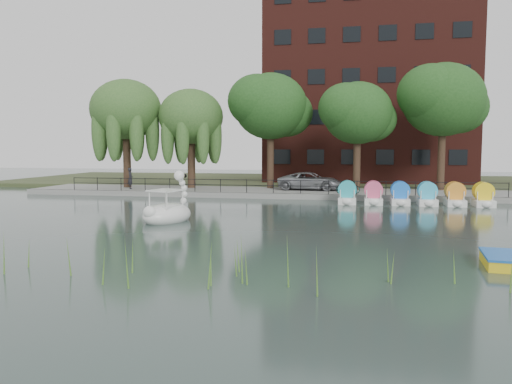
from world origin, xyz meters
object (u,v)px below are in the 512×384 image
(bicycle, at_px, (348,187))
(yellow_rowboat, at_px, (502,260))
(swan_boat, at_px, (168,211))
(minivan, at_px, (310,180))
(pedestrian, at_px, (130,177))

(bicycle, distance_m, yellow_rowboat, 20.72)
(swan_boat, bearing_deg, bicycle, 74.84)
(bicycle, bearing_deg, yellow_rowboat, -172.22)
(minivan, height_order, bicycle, minivan)
(pedestrian, xyz_separation_m, swan_boat, (8.48, -13.83, -0.83))
(bicycle, xyz_separation_m, yellow_rowboat, (4.95, -20.11, -0.69))
(swan_boat, height_order, yellow_rowboat, swan_boat)
(minivan, xyz_separation_m, bicycle, (2.96, -2.57, -0.31))
(minivan, distance_m, yellow_rowboat, 24.04)
(pedestrian, distance_m, swan_boat, 16.24)
(bicycle, height_order, yellow_rowboat, bicycle)
(swan_boat, bearing_deg, yellow_rowboat, -8.20)
(pedestrian, height_order, swan_boat, swan_boat)
(minivan, distance_m, bicycle, 3.93)
(pedestrian, height_order, yellow_rowboat, pedestrian)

